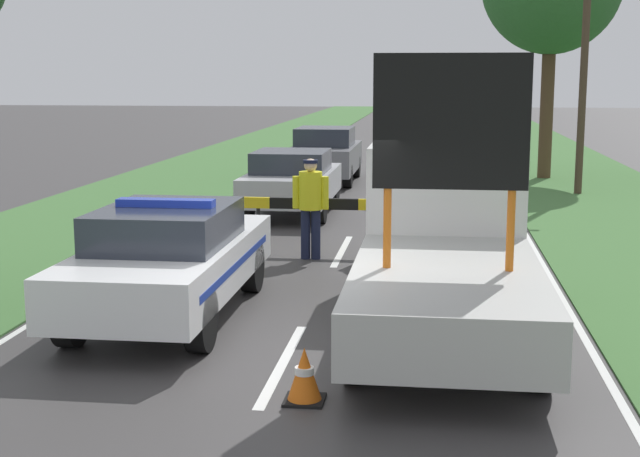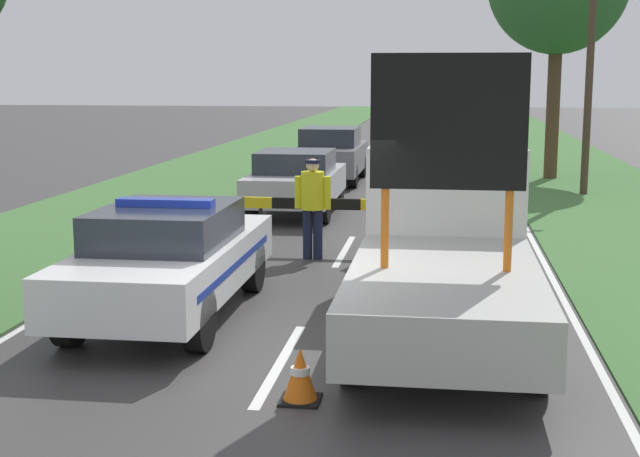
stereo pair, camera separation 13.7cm
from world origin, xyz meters
The scene contains 14 objects.
ground_plane centered at (0.00, 0.00, 0.00)m, with size 160.00×160.00×0.00m, color #3D3A3A.
lane_markings centered at (0.00, 12.91, 0.00)m, with size 7.15×55.52×0.01m.
grass_verge_left centered at (-6.00, 20.00, 0.01)m, with size 4.75×120.00×0.03m.
grass_verge_right centered at (6.00, 20.00, 0.01)m, with size 4.75×120.00×0.03m.
police_car centered at (-1.81, 1.44, 0.80)m, with size 1.84×4.85×1.61m.
work_truck centered at (1.81, 1.72, 1.08)m, with size 2.13×6.15×3.43m.
road_barrier centered at (-0.23, 6.01, 0.83)m, with size 3.24×0.08×1.00m.
police_officer centered at (-0.48, 5.41, 1.05)m, with size 0.64×0.40×1.77m.
pedestrian_civilian centered at (0.86, 5.68, 1.01)m, with size 0.62×0.39×1.72m.
traffic_cone_near_police centered at (0.41, -1.47, 0.27)m, with size 0.40×0.40×0.56m.
traffic_cone_centre_front centered at (1.73, 5.84, 0.31)m, with size 0.46×0.46×0.64m.
queued_car_sedan_silver centered at (-1.60, 10.39, 0.78)m, with size 1.87×4.08×1.48m.
queued_car_suv_grey centered at (-1.59, 16.71, 0.84)m, with size 1.85×4.39×1.65m.
utility_pole centered at (5.53, 14.77, 4.22)m, with size 1.20×0.20×8.21m.
Camera 1 is at (1.63, -9.80, 3.21)m, focal length 50.00 mm.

